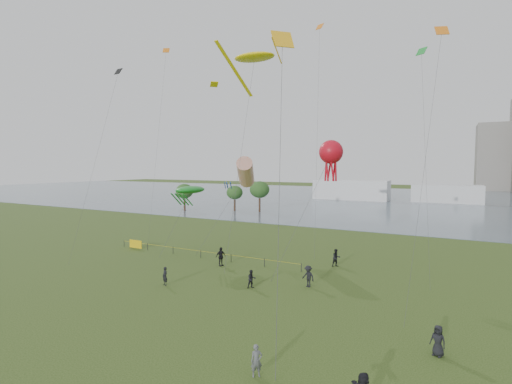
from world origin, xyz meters
The scene contains 20 objects.
ground_plane centered at (0.00, 0.00, 0.00)m, with size 400.00×400.00×0.00m, color #273C13.
lake centered at (0.00, 100.00, 0.02)m, with size 400.00×120.00×0.08m, color slate.
building_low centered at (32.00, 168.00, 14.00)m, with size 16.00×18.00×28.00m, color slate.
pavilion_left centered at (-12.00, 95.00, 3.00)m, with size 22.00×8.00×6.00m, color silver.
pavilion_right centered at (14.00, 98.00, 2.50)m, with size 18.00×7.00×5.00m, color silver.
trees centered at (-29.31, 52.48, 4.64)m, with size 20.49×10.19×6.90m.
fence centered at (-15.63, 14.71, 0.55)m, with size 24.07×0.07×1.05m.
kite_flyer centered at (7.00, -3.16, 0.79)m, with size 0.58×0.38×1.58m, color #575A5E.
spectator_a centered at (0.50, 8.25, 0.77)m, with size 0.75×0.59×1.55m, color black.
spectator_b centered at (4.61, 10.77, 0.92)m, with size 1.19×0.68×1.84m, color black.
spectator_c centered at (-5.63, 12.87, 0.97)m, with size 1.14×0.48×1.95m, color black.
spectator_d centered at (14.75, 3.19, 0.84)m, with size 0.82×0.53×1.68m, color black.
spectator_f centered at (-6.48, 5.44, 0.79)m, with size 0.58×0.38×1.59m, color black.
spectator_g centered at (4.95, 18.17, 0.91)m, with size 0.88×0.69×1.81m, color black.
kite_stingray centered at (-4.87, 18.66, 22.34)m, with size 4.86×9.99×22.81m.
kite_windsock centered at (-7.50, 21.40, 9.48)m, with size 5.19×8.62×11.48m.
kite_creature centered at (-11.87, 15.97, 7.47)m, with size 3.16×5.60×7.94m.
kite_octopus centered at (4.46, 17.47, 11.60)m, with size 4.48×8.05×12.85m.
kite_delta centered at (4.85, 4.49, 17.86)m, with size 4.07×8.80×19.47m.
small_kites centered at (-2.73, 18.67, 23.20)m, with size 36.09×15.00×7.97m.
Camera 1 is at (15.13, -18.58, 10.27)m, focal length 26.00 mm.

